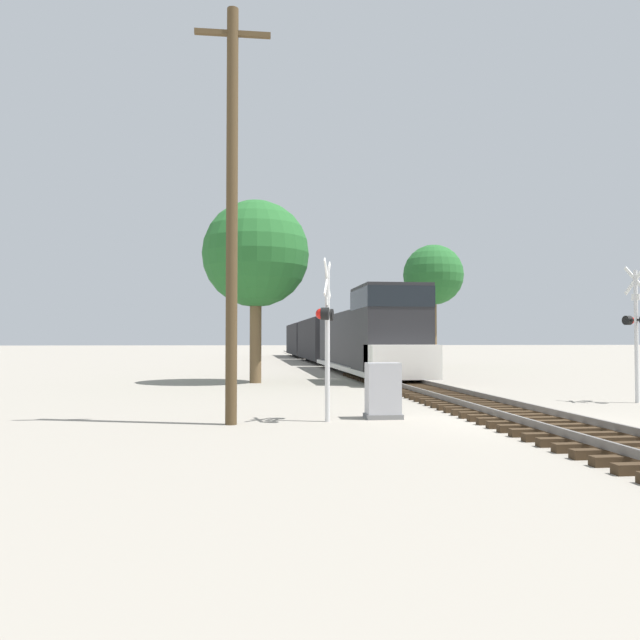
% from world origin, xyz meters
% --- Properties ---
extents(ground_plane, '(400.00, 400.00, 0.00)m').
position_xyz_m(ground_plane, '(0.00, 0.00, 0.00)').
color(ground_plane, gray).
extents(rail_track_bed, '(2.60, 160.00, 0.31)m').
position_xyz_m(rail_track_bed, '(0.00, -0.00, 0.14)').
color(rail_track_bed, '#382819').
rests_on(rail_track_bed, ground).
extents(freight_train, '(3.01, 53.55, 4.46)m').
position_xyz_m(freight_train, '(0.00, 36.71, 1.96)').
color(freight_train, '#232326').
rests_on(freight_train, ground).
extents(crossing_signal_near, '(0.55, 1.01, 3.94)m').
position_xyz_m(crossing_signal_near, '(-4.72, 0.70, 2.37)').
color(crossing_signal_near, silver).
rests_on(crossing_signal_near, ground).
extents(crossing_signal_far, '(0.47, 1.02, 4.34)m').
position_xyz_m(crossing_signal_far, '(5.58, 3.94, 2.46)').
color(crossing_signal_far, silver).
rests_on(crossing_signal_far, ground).
extents(relay_cabinet, '(0.92, 0.62, 1.40)m').
position_xyz_m(relay_cabinet, '(-3.22, 1.11, 0.69)').
color(relay_cabinet, slate).
rests_on(relay_cabinet, ground).
extents(utility_pole, '(1.80, 0.27, 9.87)m').
position_xyz_m(utility_pole, '(-7.00, 0.44, 5.08)').
color(utility_pole, '#4C3A23').
rests_on(utility_pole, ground).
extents(tree_far_right, '(4.92, 4.92, 8.39)m').
position_xyz_m(tree_far_right, '(-6.18, 14.40, 5.90)').
color(tree_far_right, brown).
rests_on(tree_far_right, ground).
extents(tree_mid_background, '(4.38, 4.38, 8.90)m').
position_xyz_m(tree_mid_background, '(6.98, 29.63, 6.65)').
color(tree_mid_background, brown).
rests_on(tree_mid_background, ground).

